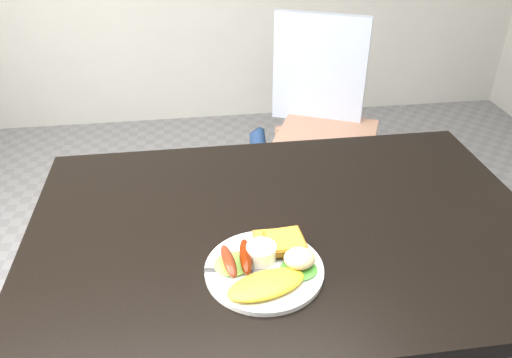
# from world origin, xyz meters

# --- Properties ---
(dining_table) EXTENTS (1.20, 0.80, 0.04)m
(dining_table) POSITION_xyz_m (0.00, 0.00, 0.73)
(dining_table) COLOR black
(dining_table) RESTS_ON ground
(dining_chair) EXTENTS (0.55, 0.55, 0.05)m
(dining_chair) POSITION_xyz_m (0.37, 0.96, 0.45)
(dining_chair) COLOR tan
(dining_chair) RESTS_ON ground
(person) EXTENTS (0.61, 0.41, 1.65)m
(person) POSITION_xyz_m (0.25, 0.55, 0.83)
(person) COLOR navy
(person) RESTS_ON ground
(plate) EXTENTS (0.24, 0.24, 0.01)m
(plate) POSITION_xyz_m (-0.08, -0.16, 0.76)
(plate) COLOR white
(plate) RESTS_ON dining_table
(lettuce_left) EXTENTS (0.11, 0.10, 0.01)m
(lettuce_left) POSITION_xyz_m (-0.14, -0.14, 0.77)
(lettuce_left) COLOR #5E9929
(lettuce_left) RESTS_ON plate
(lettuce_right) EXTENTS (0.09, 0.08, 0.01)m
(lettuce_right) POSITION_xyz_m (-0.01, -0.18, 0.77)
(lettuce_right) COLOR green
(lettuce_right) RESTS_ON plate
(omelette) EXTENTS (0.18, 0.12, 0.02)m
(omelette) POSITION_xyz_m (-0.08, -0.22, 0.77)
(omelette) COLOR gold
(omelette) RESTS_ON plate
(sausage_a) EXTENTS (0.04, 0.10, 0.02)m
(sausage_a) POSITION_xyz_m (-0.15, -0.15, 0.78)
(sausage_a) COLOR maroon
(sausage_a) RESTS_ON lettuce_left
(sausage_b) EXTENTS (0.03, 0.11, 0.03)m
(sausage_b) POSITION_xyz_m (-0.11, -0.14, 0.78)
(sausage_b) COLOR #621401
(sausage_b) RESTS_ON lettuce_left
(ramekin) EXTENTS (0.08, 0.08, 0.04)m
(ramekin) POSITION_xyz_m (-0.08, -0.13, 0.78)
(ramekin) COLOR white
(ramekin) RESTS_ON plate
(toast_a) EXTENTS (0.08, 0.08, 0.01)m
(toast_a) POSITION_xyz_m (-0.05, -0.09, 0.77)
(toast_a) COLOR brown
(toast_a) RESTS_ON plate
(toast_b) EXTENTS (0.09, 0.09, 0.01)m
(toast_b) POSITION_xyz_m (-0.02, -0.11, 0.78)
(toast_b) COLOR brown
(toast_b) RESTS_ON toast_a
(potato_salad) EXTENTS (0.07, 0.07, 0.03)m
(potato_salad) POSITION_xyz_m (-0.01, -0.17, 0.79)
(potato_salad) COLOR beige
(potato_salad) RESTS_ON lettuce_right
(fork) EXTENTS (0.16, 0.04, 0.00)m
(fork) POSITION_xyz_m (-0.12, -0.17, 0.76)
(fork) COLOR #ADAFB7
(fork) RESTS_ON plate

